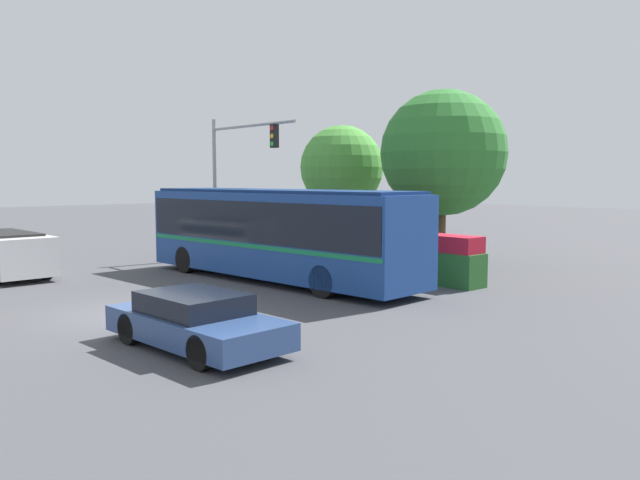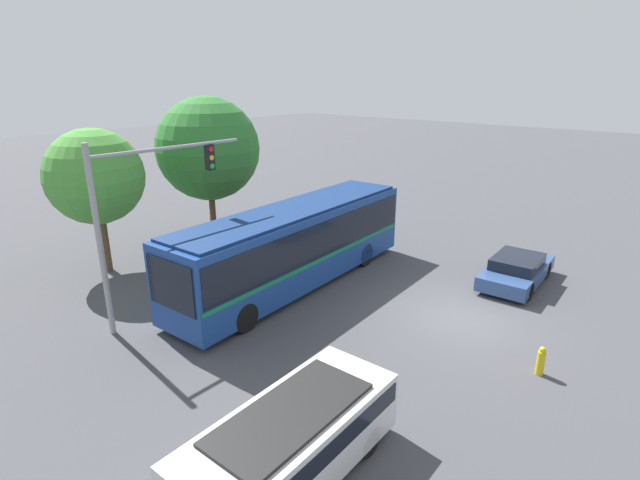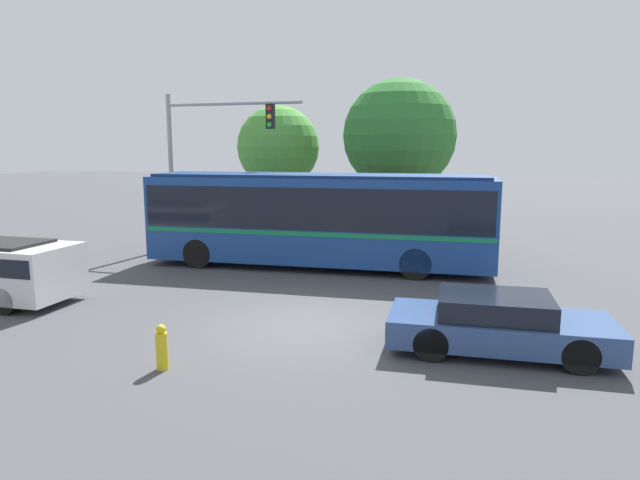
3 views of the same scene
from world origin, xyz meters
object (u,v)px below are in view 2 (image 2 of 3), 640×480
at_px(city_bus, 295,241).
at_px(traffic_light_pole, 139,203).
at_px(suv_left_lane, 291,439).
at_px(street_tree_left, 95,177).
at_px(street_tree_centre, 208,149).
at_px(sedan_foreground, 517,270).
at_px(fire_hydrant, 541,361).

height_order(city_bus, traffic_light_pole, traffic_light_pole).
bearing_deg(suv_left_lane, street_tree_left, 75.62).
bearing_deg(suv_left_lane, city_bus, 40.92).
bearing_deg(street_tree_left, street_tree_centre, 1.26).
height_order(sedan_foreground, street_tree_left, street_tree_left).
distance_m(traffic_light_pole, fire_hydrant, 12.94).
height_order(sedan_foreground, traffic_light_pole, traffic_light_pole).
xyz_separation_m(sedan_foreground, street_tree_centre, (-4.31, 13.91, 4.00)).
bearing_deg(sedan_foreground, traffic_light_pole, 139.31).
bearing_deg(suv_left_lane, street_tree_centre, 55.89).
height_order(suv_left_lane, street_tree_centre, street_tree_centre).
height_order(city_bus, street_tree_centre, street_tree_centre).
height_order(city_bus, suv_left_lane, city_bus).
distance_m(city_bus, sedan_foreground, 8.95).
xyz_separation_m(street_tree_centre, fire_hydrant, (-1.61, -16.70, -4.16)).
height_order(city_bus, fire_hydrant, city_bus).
bearing_deg(city_bus, street_tree_left, -63.12).
distance_m(sedan_foreground, traffic_light_pole, 14.43).
height_order(traffic_light_pole, fire_hydrant, traffic_light_pole).
xyz_separation_m(suv_left_lane, street_tree_left, (3.04, 13.87, 3.11)).
relative_size(traffic_light_pole, fire_hydrant, 7.12).
bearing_deg(street_tree_left, city_bus, -59.50).
distance_m(sedan_foreground, suv_left_lane, 13.09).
bearing_deg(traffic_light_pole, street_tree_centre, 38.50).
bearing_deg(traffic_light_pole, street_tree_left, 78.29).
xyz_separation_m(traffic_light_pole, street_tree_left, (1.10, 5.31, -0.00)).
bearing_deg(street_tree_centre, fire_hydrant, -95.49).
bearing_deg(fire_hydrant, suv_left_lane, 159.30).
bearing_deg(fire_hydrant, street_tree_centre, 84.51).
xyz_separation_m(city_bus, street_tree_centre, (1.53, 7.25, 2.76)).
xyz_separation_m(sedan_foreground, street_tree_left, (-10.05, 13.79, 3.50)).
distance_m(traffic_light_pole, street_tree_left, 5.42).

